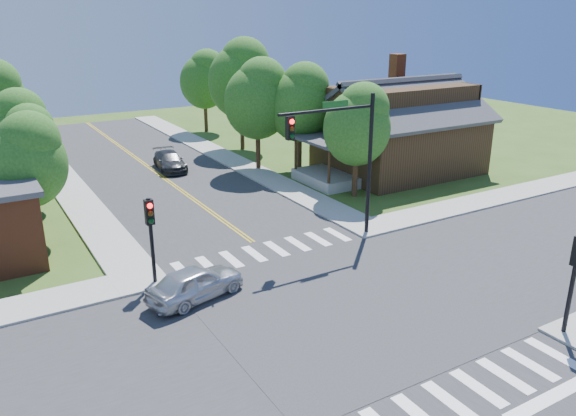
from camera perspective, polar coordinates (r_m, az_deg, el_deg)
ground at (r=22.19m, az=5.49°, el=-10.00°), size 100.00×100.00×0.00m
road_ns at (r=22.18m, az=5.50°, el=-9.95°), size 10.00×90.00×0.04m
road_ew at (r=22.17m, az=5.50°, el=-9.94°), size 90.00×10.00×0.04m
intersection_patch at (r=22.19m, az=5.49°, el=-10.00°), size 10.20×10.20×0.06m
sidewalk_ne at (r=43.01m, az=10.22°, el=4.44°), size 40.00×40.00×0.14m
crosswalk_north at (r=26.87m, az=-2.30°, el=-4.40°), size 8.85×2.00×0.01m
crosswalk_south at (r=18.37m, az=17.49°, el=-17.61°), size 8.85×2.00×0.01m
centerline at (r=22.16m, az=5.50°, el=-9.90°), size 0.30×90.00×0.01m
stop_bar at (r=19.46m, az=25.83°, el=-16.65°), size 4.60×0.45×0.09m
signal_mast_ne at (r=26.87m, az=5.59°, el=6.33°), size 5.30×0.42×7.20m
signal_pole_se at (r=21.47m, az=27.22°, el=-5.30°), size 0.34×0.42×3.80m
signal_pole_nw at (r=23.38m, az=-13.79°, el=-1.72°), size 0.34×0.42×3.80m
house_ne at (r=40.69m, az=11.17°, el=8.25°), size 13.05×8.80×7.11m
tree_e_a at (r=34.11m, az=7.20°, el=8.58°), size 4.13×3.93×7.03m
tree_e_b at (r=39.54m, az=1.34°, el=10.84°), size 4.54×4.31×7.72m
tree_e_c at (r=46.49m, az=-4.71°, el=13.16°), size 5.35×5.09×9.10m
tree_e_d at (r=54.39m, az=-8.43°, el=12.93°), size 4.55×4.32×7.73m
tree_w_a at (r=29.42m, az=-25.00°, el=4.61°), size 3.85×3.66×6.55m
tree_w_b at (r=35.93m, az=-25.83°, el=7.21°), size 4.05×3.84×6.88m
tree_house at (r=39.97m, az=-3.01°, el=11.20°), size 4.72×4.49×8.03m
tree_bldg at (r=34.75m, az=-24.99°, el=6.17°), size 3.62×3.44×6.15m
car_silver at (r=22.64m, az=-9.38°, el=-7.58°), size 3.61×4.83×1.38m
car_dgrey at (r=41.58m, az=-11.92°, el=4.64°), size 2.82×4.84×1.29m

